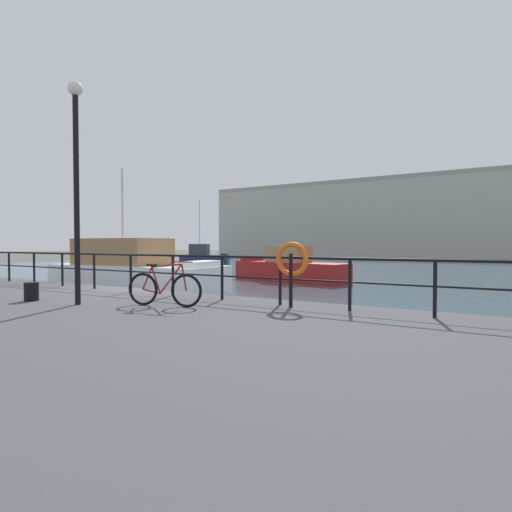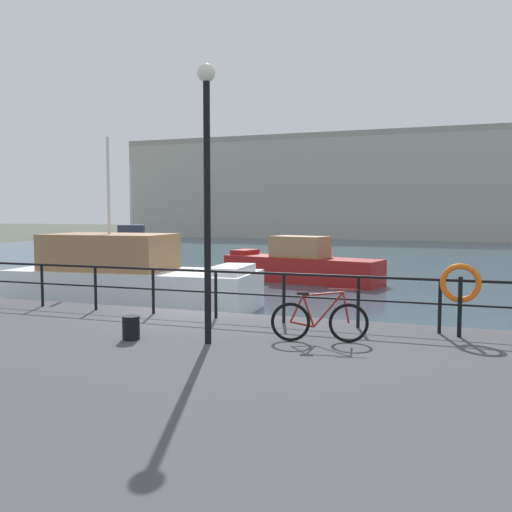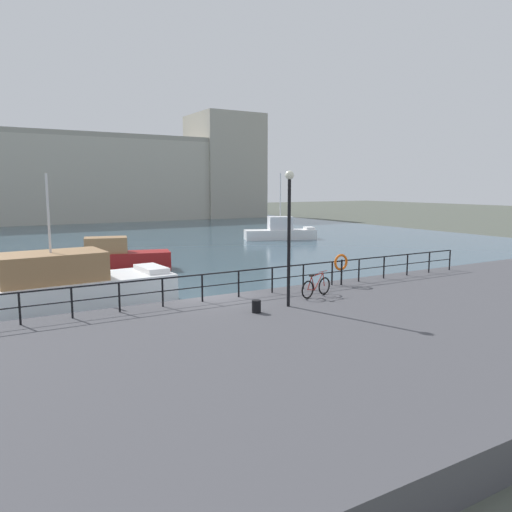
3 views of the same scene
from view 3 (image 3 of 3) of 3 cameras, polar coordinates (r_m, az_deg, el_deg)
name	(u,v)px [view 3 (image 3 of 3)]	position (r m, az deg, el deg)	size (l,w,h in m)	color
ground_plane	(212,317)	(20.24, -5.13, -7.09)	(240.00, 240.00, 0.00)	#4C5147
water_basin	(72,243)	(48.89, -20.47, 1.36)	(80.00, 60.00, 0.01)	#385160
quay_promenade	(307,353)	(14.75, 5.94, -11.10)	(56.00, 13.00, 0.90)	#47474C
harbor_building	(74,177)	(78.53, -20.36, 8.53)	(72.18, 11.13, 17.32)	#B2AD9E
moored_green_narrowboat	(281,231)	(49.34, 2.86, 2.86)	(7.32, 4.26, 6.58)	white
moored_blue_motorboat	(107,259)	(32.05, -16.88, -0.32)	(7.84, 3.61, 2.15)	maroon
moored_small_launch	(69,286)	(22.78, -20.82, -3.26)	(8.65, 3.47, 5.81)	white
quay_railing	(239,279)	(19.59, -2.03, -2.65)	(25.37, 0.07, 1.08)	black
parked_bicycle	(316,287)	(19.86, 6.97, -3.58)	(1.73, 0.48, 0.98)	black
mooring_bollard	(256,306)	(17.29, 0.05, -5.85)	(0.32, 0.32, 0.44)	black
life_ring_stand	(341,263)	(22.28, 9.80, -0.84)	(0.75, 0.16, 1.40)	black
quay_lamp_post	(289,221)	(17.78, 3.85, 4.01)	(0.32, 0.32, 4.93)	black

